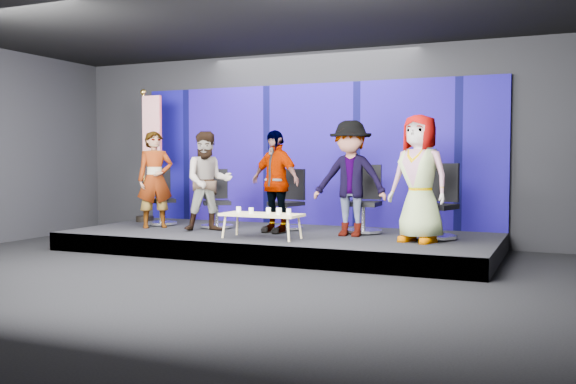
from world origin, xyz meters
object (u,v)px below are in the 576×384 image
panelist_a (155,180)px  mug_b (251,210)px  panelist_b (208,181)px  panelist_e (419,178)px  flag_stand (149,152)px  mug_d (279,211)px  chair_e (438,214)px  coffee_table (262,215)px  chair_c (288,210)px  mug_e (289,211)px  panelist_d (350,179)px  chair_b (217,209)px  mug_a (239,210)px  chair_d (364,211)px  panelist_c (275,182)px  chair_a (161,206)px  mug_c (268,210)px

panelist_a → mug_b: panelist_a is taller
panelist_b → panelist_e: panelist_e is taller
flag_stand → mug_d: bearing=-21.6°
panelist_b → chair_e: panelist_b is taller
coffee_table → chair_c: bearing=95.2°
mug_d → mug_e: size_ratio=1.17×
panelist_d → mug_e: (-0.71, -0.80, -0.48)m
chair_b → panelist_e: size_ratio=0.56×
chair_e → mug_a: chair_e is taller
chair_b → panelist_b: (0.12, -0.49, 0.50)m
panelist_b → chair_d: bearing=-17.4°
mug_b → panelist_b: bearing=151.5°
chair_c → panelist_b: bearing=-129.4°
panelist_c → chair_d: bearing=39.9°
chair_e → chair_a: bearing=-164.0°
panelist_e → coffee_table: panelist_e is taller
chair_c → flag_stand: (-2.99, 0.16, 1.01)m
panelist_e → mug_a: bearing=-152.5°
mug_b → mug_e: (0.59, 0.07, -0.00)m
panelist_a → panelist_b: (1.12, -0.07, -0.01)m
panelist_a → coffee_table: (2.39, -0.63, -0.50)m
mug_c → chair_e: bearing=21.2°
mug_b → mug_d: mug_d is taller
chair_b → mug_c: (1.46, -0.96, 0.09)m
panelist_a → mug_d: (2.70, -0.67, -0.42)m
mug_a → mug_d: mug_d is taller
chair_b → mug_b: bearing=-75.9°
chair_a → mug_c: size_ratio=11.85×
mug_d → panelist_e: bearing=16.4°
chair_a → coffee_table: 2.82m
chair_c → mug_c: chair_c is taller
chair_c → mug_e: bearing=-47.9°
mug_b → panelist_c: bearing=88.5°
mug_c → mug_d: (0.23, -0.13, 0.01)m
panelist_a → panelist_c: size_ratio=1.01×
chair_e → mug_c: (-2.41, -0.93, 0.05)m
mug_c → mug_a: bearing=-173.2°
panelist_d → mug_c: bearing=-146.6°
mug_d → panelist_a: bearing=166.1°
panelist_c → panelist_d: (1.28, 0.04, 0.06)m
mug_d → chair_d: bearing=55.9°
chair_d → coffee_table: chair_d is taller
coffee_table → mug_b: bearing=-163.8°
chair_c → panelist_e: (2.42, -0.74, 0.59)m
panelist_a → panelist_d: bearing=-40.8°
panelist_e → chair_a: bearing=-169.6°
panelist_e → mug_c: size_ratio=20.99×
chair_e → coffee_table: chair_e is taller
panelist_c → coffee_table: 0.94m
panelist_c → mug_e: 1.04m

